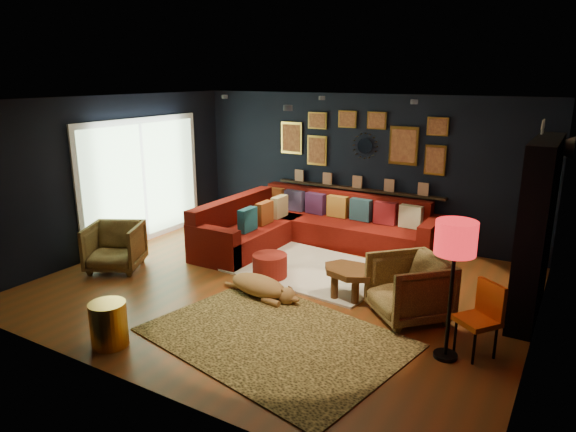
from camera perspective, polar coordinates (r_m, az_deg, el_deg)
The scene contains 20 objects.
floor at distance 7.36m, azimuth -0.87°, elevation -7.88°, with size 6.50×6.50×0.00m, color brown.
room_walls at distance 6.89m, azimuth -0.92°, elevation 4.38°, with size 6.50×6.50×6.50m.
sectional at distance 9.02m, azimuth 1.79°, elevation -1.27°, with size 3.41×2.69×0.86m.
ledge at distance 9.37m, azimuth 7.70°, elevation 3.01°, with size 3.20×0.12×0.04m, color black.
gallery_wall at distance 9.26m, azimuth 7.92°, elevation 8.43°, with size 3.15×0.04×1.02m.
sunburst_mirror at distance 9.23m, azimuth 8.55°, elevation 7.71°, with size 0.47×0.16×0.47m.
fireplace at distance 6.94m, azimuth 25.71°, elevation -1.96°, with size 0.31×1.60×2.20m.
deer_head at distance 7.23m, azimuth 27.42°, elevation 6.86°, with size 0.50×0.28×0.45m.
sliding_door at distance 9.46m, azimuth -15.82°, elevation 3.79°, with size 0.06×2.80×2.20m.
ceiling_spots at distance 7.47m, azimuth 2.34°, elevation 12.70°, with size 3.30×2.50×0.06m.
shag_rug at distance 7.99m, azimuth 2.49°, elevation -5.84°, with size 2.41×1.75×0.03m, color white.
leopard_rug at distance 6.04m, azimuth -1.43°, elevation -13.31°, with size 2.82×2.01×0.02m, color tan.
coffee_table at distance 6.92m, azimuth 6.86°, elevation -6.42°, with size 0.93×0.80×0.40m.
pouf at distance 7.59m, azimuth -2.03°, elevation -5.51°, with size 0.51×0.51×0.33m, color maroon.
armchair_left at distance 8.31m, azimuth -18.71°, elevation -3.03°, with size 0.77×0.73×0.80m, color #B48C46.
armchair_right at distance 6.49m, azimuth 13.33°, elevation -7.49°, with size 0.84×0.78×0.86m, color #B48C46.
gold_stool at distance 6.12m, azimuth -19.29°, elevation -11.28°, with size 0.41×0.41×0.51m, color gold.
orange_chair at distance 5.90m, azimuth 20.81°, elevation -10.07°, with size 0.53×0.53×0.81m.
floor_lamp at distance 5.42m, azimuth 18.10°, elevation -3.05°, with size 0.42×0.42×1.51m.
dog at distance 7.01m, azimuth -3.31°, elevation -7.30°, with size 1.22×0.60×0.39m, color #B67345, non-canonical shape.
Camera 1 is at (3.54, -5.76, 2.91)m, focal length 32.00 mm.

